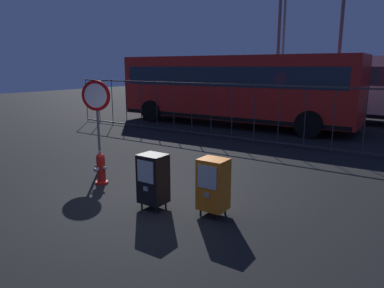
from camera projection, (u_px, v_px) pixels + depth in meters
name	position (u px, v px, depth m)	size (l,w,h in m)	color
ground_plane	(146.00, 196.00, 7.18)	(60.00, 60.00, 0.00)	black
fire_hydrant	(101.00, 168.00, 7.89)	(0.33, 0.32, 0.75)	red
newspaper_box_primary	(213.00, 184.00, 6.15)	(0.48, 0.42, 1.02)	black
newspaper_box_secondary	(153.00, 179.00, 6.46)	(0.48, 0.42, 1.02)	black
stop_sign	(97.00, 106.00, 8.90)	(0.71, 0.31, 2.23)	#4C4F54
fence_barrier	(266.00, 114.00, 11.83)	(18.03, 0.04, 2.00)	#2D2D33
bus_near	(234.00, 86.00, 15.66)	(10.56, 3.00, 3.00)	red
bus_far	(340.00, 85.00, 17.16)	(10.67, 3.47, 3.00)	beige
street_light_near_left	(341.00, 28.00, 13.98)	(0.32, 0.32, 6.96)	#4C4F54
street_light_near_right	(283.00, 43.00, 20.56)	(0.32, 0.32, 6.65)	#4C4F54
street_light_far_left	(279.00, 34.00, 16.01)	(0.32, 0.32, 6.88)	#4C4F54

